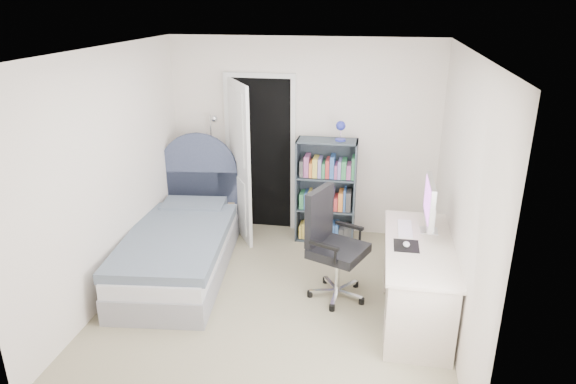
% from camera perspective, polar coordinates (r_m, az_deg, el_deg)
% --- Properties ---
extents(room_shell, '(3.50, 3.70, 2.60)m').
position_cam_1_polar(room_shell, '(4.88, -1.45, 0.71)').
color(room_shell, gray).
rests_on(room_shell, ground).
extents(door, '(0.92, 0.72, 2.06)m').
position_cam_1_polar(door, '(6.53, -4.56, 3.89)').
color(door, black).
rests_on(door, ground).
extents(bed, '(1.26, 2.29, 1.35)m').
position_cam_1_polar(bed, '(5.97, -11.75, -5.71)').
color(bed, gray).
rests_on(bed, ground).
extents(nightstand, '(0.35, 0.35, 0.53)m').
position_cam_1_polar(nightstand, '(6.91, -7.05, -1.29)').
color(nightstand, '#D6B783').
rests_on(nightstand, ground).
extents(floor_lamp, '(0.22, 0.22, 1.54)m').
position_cam_1_polar(floor_lamp, '(6.91, -8.14, 1.13)').
color(floor_lamp, silver).
rests_on(floor_lamp, ground).
extents(bookcase, '(0.74, 0.32, 1.57)m').
position_cam_1_polar(bookcase, '(6.45, 4.35, -0.32)').
color(bookcase, '#39454E').
rests_on(bookcase, ground).
extents(desk, '(0.63, 1.58, 1.29)m').
position_cam_1_polar(desk, '(5.14, 14.11, -9.09)').
color(desk, beige).
rests_on(desk, ground).
extents(office_chair, '(0.67, 0.67, 1.15)m').
position_cam_1_polar(office_chair, '(5.24, 4.75, -5.24)').
color(office_chair, silver).
rests_on(office_chair, ground).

